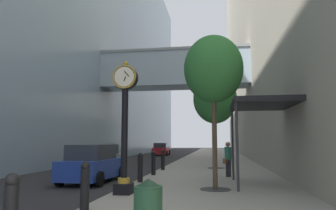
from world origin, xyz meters
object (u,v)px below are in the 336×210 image
at_px(bollard_fourth, 140,167).
at_px(bollard_fifth, 154,162).
at_px(trash_bin, 148,208).
at_px(street_tree_mid_near, 215,99).
at_px(car_red_near, 161,149).
at_px(bollard_second, 85,185).
at_px(pedestrian_walking, 228,158).
at_px(street_tree_near, 213,70).
at_px(bollard_sixth, 163,159).
at_px(car_grey_far, 101,158).
at_px(street_clock, 125,120).
at_px(car_blue_mid, 93,164).

bearing_deg(bollard_fourth, bollard_fifth, 90.00).
distance_m(bollard_fourth, trash_bin, 7.62).
height_order(street_tree_mid_near, car_red_near, street_tree_mid_near).
xyz_separation_m(bollard_fourth, trash_bin, (1.99, -7.35, -0.10)).
relative_size(bollard_second, bollard_fifth, 1.00).
bearing_deg(bollard_fourth, pedestrian_walking, 34.45).
bearing_deg(street_tree_near, bollard_sixth, 113.90).
xyz_separation_m(street_tree_near, car_grey_far, (-7.22, 7.52, -3.72)).
bearing_deg(car_red_near, bollard_fourth, -81.64).
distance_m(bollard_second, bollard_fourth, 5.59).
relative_size(bollard_fifth, car_grey_far, 0.27).
bearing_deg(bollard_fifth, street_tree_mid_near, 55.05).
bearing_deg(car_red_near, pedestrian_walking, -72.36).
bearing_deg(bollard_second, bollard_fifth, 90.00).
relative_size(bollard_sixth, car_grey_far, 0.27).
bearing_deg(street_tree_mid_near, pedestrian_walking, -82.73).
xyz_separation_m(street_clock, car_red_near, (-4.11, 29.70, -1.80)).
height_order(bollard_second, car_grey_far, car_grey_far).
bearing_deg(car_grey_far, car_red_near, 89.61).
distance_m(street_tree_near, trash_bin, 7.07).
bearing_deg(bollard_second, bollard_fourth, 90.00).
bearing_deg(car_blue_mid, car_red_near, 93.41).
height_order(car_blue_mid, car_grey_far, car_blue_mid).
xyz_separation_m(bollard_fifth, street_tree_near, (3.15, -4.32, 3.73)).
height_order(trash_bin, car_blue_mid, car_blue_mid).
relative_size(car_blue_mid, car_grey_far, 0.89).
bearing_deg(bollard_fourth, car_grey_far, 124.22).
bearing_deg(street_tree_mid_near, street_clock, -106.15).
relative_size(bollard_sixth, car_red_near, 0.29).
bearing_deg(bollard_second, car_grey_far, 109.39).
xyz_separation_m(pedestrian_walking, car_grey_far, (-7.83, 3.41, -0.23)).
bearing_deg(pedestrian_walking, street_tree_mid_near, 97.27).
bearing_deg(bollard_second, street_tree_mid_near, 76.26).
distance_m(pedestrian_walking, car_red_near, 25.37).
bearing_deg(pedestrian_walking, car_blue_mid, -162.18).
distance_m(street_tree_mid_near, car_grey_far, 8.27).
distance_m(street_clock, street_tree_near, 3.81).
relative_size(street_clock, car_grey_far, 0.98).
bearing_deg(car_grey_far, pedestrian_walking, -23.55).
distance_m(bollard_fourth, pedestrian_walking, 4.56).
distance_m(trash_bin, pedestrian_walking, 10.09).
bearing_deg(street_clock, car_grey_far, 115.46).
xyz_separation_m(trash_bin, pedestrian_walking, (1.77, 9.93, 0.35)).
relative_size(street_tree_mid_near, trash_bin, 5.81).
height_order(car_red_near, car_blue_mid, car_blue_mid).
height_order(trash_bin, car_grey_far, car_grey_far).
xyz_separation_m(bollard_fourth, car_grey_far, (-4.07, 5.99, 0.02)).
distance_m(bollard_second, street_tree_mid_near, 13.81).
height_order(bollard_second, trash_bin, bollard_second).
bearing_deg(car_red_near, car_blue_mid, -86.59).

